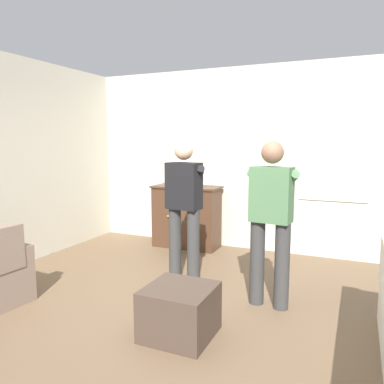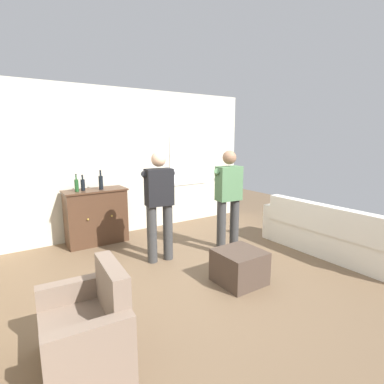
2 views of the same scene
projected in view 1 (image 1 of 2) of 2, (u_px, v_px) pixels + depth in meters
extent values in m
plane|color=brown|center=(171.00, 319.00, 3.57)|extent=(10.40, 10.40, 0.00)
cube|color=beige|center=(249.00, 159.00, 5.79)|extent=(5.20, 0.12, 2.80)
cube|color=silver|center=(335.00, 163.00, 5.23)|extent=(0.93, 0.02, 1.08)
cube|color=white|center=(335.00, 163.00, 5.22)|extent=(0.85, 0.03, 1.00)
cube|color=#7F6B5B|center=(11.00, 269.00, 4.07)|extent=(0.65, 0.17, 0.60)
cube|color=#472D1E|center=(187.00, 217.00, 5.95)|extent=(1.03, 0.44, 0.95)
cube|color=#472D1E|center=(187.00, 187.00, 5.88)|extent=(1.07, 0.48, 0.03)
sphere|color=#B79338|center=(168.00, 216.00, 5.81)|extent=(0.04, 0.04, 0.04)
sphere|color=#B79338|center=(192.00, 218.00, 5.65)|extent=(0.04, 0.04, 0.04)
cylinder|color=black|center=(191.00, 179.00, 5.77)|extent=(0.07, 0.07, 0.24)
cylinder|color=black|center=(191.00, 168.00, 5.75)|extent=(0.03, 0.03, 0.08)
cylinder|color=#262626|center=(191.00, 165.00, 5.74)|extent=(0.04, 0.04, 0.02)
cylinder|color=#1E4C23|center=(168.00, 179.00, 5.96)|extent=(0.07, 0.07, 0.21)
cylinder|color=#1E4C23|center=(168.00, 170.00, 5.94)|extent=(0.02, 0.02, 0.08)
cylinder|color=#262626|center=(168.00, 167.00, 5.93)|extent=(0.03, 0.03, 0.02)
cylinder|color=black|center=(176.00, 179.00, 5.96)|extent=(0.07, 0.07, 0.19)
cylinder|color=black|center=(176.00, 171.00, 5.94)|extent=(0.03, 0.03, 0.07)
cylinder|color=#262626|center=(176.00, 169.00, 5.93)|extent=(0.03, 0.03, 0.02)
cube|color=#47382D|center=(180.00, 311.00, 3.23)|extent=(0.57, 0.57, 0.44)
cylinder|color=#383838|center=(175.00, 243.00, 4.58)|extent=(0.15, 0.15, 0.88)
cylinder|color=#383838|center=(193.00, 246.00, 4.45)|extent=(0.15, 0.15, 0.88)
cube|color=black|center=(184.00, 186.00, 4.42)|extent=(0.42, 0.26, 0.55)
sphere|color=#D8AD8C|center=(184.00, 151.00, 4.36)|extent=(0.22, 0.22, 0.22)
cylinder|color=black|center=(183.00, 175.00, 4.60)|extent=(0.36, 0.38, 0.29)
cylinder|color=black|center=(199.00, 176.00, 4.48)|extent=(0.29, 0.43, 0.29)
cube|color=white|center=(197.00, 181.00, 4.69)|extent=(0.15, 0.06, 0.04)
cylinder|color=#383838|center=(257.00, 262.00, 3.86)|extent=(0.15, 0.15, 0.88)
cylinder|color=#383838|center=(282.00, 266.00, 3.73)|extent=(0.15, 0.15, 0.88)
cube|color=#4C754C|center=(271.00, 195.00, 3.70)|extent=(0.42, 0.26, 0.55)
sphere|color=#8C664C|center=(273.00, 152.00, 3.64)|extent=(0.22, 0.22, 0.22)
cylinder|color=#4C754C|center=(266.00, 181.00, 3.88)|extent=(0.36, 0.39, 0.29)
cylinder|color=#4C754C|center=(288.00, 183.00, 3.77)|extent=(0.30, 0.42, 0.29)
cube|color=white|center=(281.00, 189.00, 3.97)|extent=(0.15, 0.05, 0.04)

